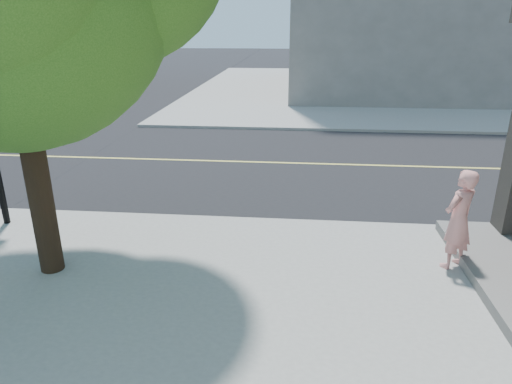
# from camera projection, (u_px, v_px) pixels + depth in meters

# --- Properties ---
(ground) EXTENTS (140.00, 140.00, 0.00)m
(ground) POSITION_uv_depth(u_px,v_px,m) (45.00, 215.00, 10.25)
(ground) COLOR black
(ground) RESTS_ON ground
(road_ew) EXTENTS (140.00, 9.00, 0.01)m
(road_ew) POSITION_uv_depth(u_px,v_px,m) (120.00, 159.00, 14.45)
(road_ew) COLOR black
(road_ew) RESTS_ON ground
(sidewalk_ne) EXTENTS (29.00, 25.00, 0.12)m
(sidewalk_ne) POSITION_uv_depth(u_px,v_px,m) (425.00, 89.00, 29.10)
(sidewalk_ne) COLOR gray
(sidewalk_ne) RESTS_ON ground
(man_on_phone) EXTENTS (0.75, 0.71, 1.72)m
(man_on_phone) POSITION_uv_depth(u_px,v_px,m) (459.00, 220.00, 7.56)
(man_on_phone) COLOR #E18E88
(man_on_phone) RESTS_ON sidewalk_se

